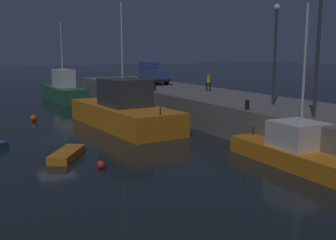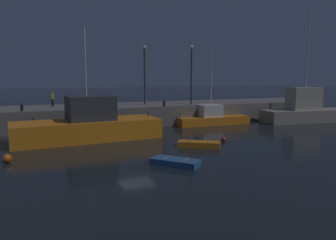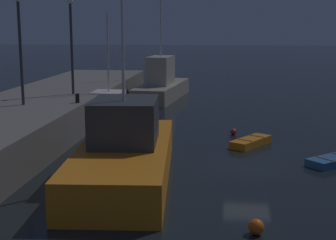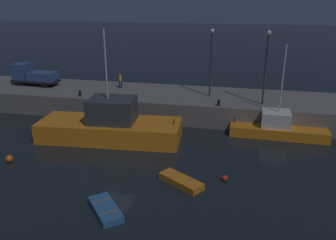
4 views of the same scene
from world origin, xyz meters
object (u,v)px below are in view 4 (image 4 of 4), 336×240
Objects in this scene: fishing_boat_blue at (110,126)px; dockworker at (120,80)px; fishing_boat_white at (277,127)px; mooring_buoy_near at (225,178)px; utility_truck at (33,75)px; lamp_post_east at (266,62)px; mooring_buoy_mid at (9,159)px; rowboat_white_mid at (105,209)px; dinghy_orange_near at (181,181)px; lamp_post_west at (211,57)px; bollard_central at (80,93)px; bollard_west at (219,103)px.

dockworker is at bearing 104.25° from fishing_boat_blue.
fishing_boat_blue reaches higher than fishing_boat_white.
mooring_buoy_near is 0.08× the size of utility_truck.
lamp_post_east is (13.63, 6.75, 5.22)m from fishing_boat_blue.
mooring_buoy_near is (-4.31, -9.79, -0.58)m from fishing_boat_white.
mooring_buoy_mid is (-16.94, -0.61, 0.07)m from mooring_buoy_near.
rowboat_white_mid is 26.51m from utility_truck.
rowboat_white_mid is (-3.91, -4.27, -0.03)m from dinghy_orange_near.
utility_truck is at bearing 170.52° from fishing_boat_white.
lamp_post_east is at bearing 66.13° from dinghy_orange_near.
mooring_buoy_mid is 0.08× the size of lamp_post_west.
rowboat_white_mid reaches higher than mooring_buoy_near.
dockworker is at bearing 121.98° from dinghy_orange_near.
dinghy_orange_near is at bearing -40.25° from fishing_boat_blue.
lamp_post_west is 1.23× the size of utility_truck.
fishing_boat_white reaches higher than dinghy_orange_near.
lamp_post_west is at bearing -1.44° from utility_truck.
fishing_boat_white reaches higher than mooring_buoy_near.
rowboat_white_mid is at bearing -126.57° from fishing_boat_white.
fishing_boat_blue is 10.36m from dockworker.
bollard_central is (-3.07, -4.36, -0.69)m from dockworker.
lamp_post_east is (5.47, -1.75, 0.04)m from lamp_post_west.
fishing_boat_blue is at bearing -44.63° from bollard_central.
utility_truck reaches higher than mooring_buoy_near.
lamp_post_west is (4.33, 19.33, 6.29)m from rowboat_white_mid.
bollard_west is at bearing 28.77° from fishing_boat_blue.
fishing_boat_blue is at bearing 139.75° from dinghy_orange_near.
lamp_post_east is (9.80, 17.57, 6.33)m from rowboat_white_mid.
dockworker is 2.75× the size of bollard_central.
lamp_post_west is at bearing -7.29° from dockworker.
bollard_central is (-16.31, 11.01, 2.38)m from mooring_buoy_near.
bollard_west is at bearing -9.68° from utility_truck.
fishing_boat_white is (15.05, 4.29, -0.52)m from fishing_boat_blue.
fishing_boat_white is 14.23× the size of bollard_west.
fishing_boat_blue is 20.46× the size of bollard_central.
bollard_central is at bearing -125.21° from dockworker.
dinghy_orange_near is 15.85m from lamp_post_east.
mooring_buoy_mid is at bearing -147.05° from lamp_post_east.
bollard_west is at bearing 97.21° from mooring_buoy_near.
bollard_central is at bearing -176.31° from lamp_post_east.
fishing_boat_blue is at bearing 152.87° from mooring_buoy_near.
bollard_west is (11.89, -4.71, -0.69)m from dockworker.
dinghy_orange_near is at bearing -91.58° from lamp_post_west.
rowboat_white_mid is at bearing -60.05° from bollard_central.
fishing_boat_blue is at bearing -75.75° from dockworker.
dockworker is (-10.66, 1.36, -3.21)m from lamp_post_west.
bollard_west is at bearing 35.85° from mooring_buoy_mid.
mooring_buoy_mid is 0.08× the size of lamp_post_east.
bollard_central is (-5.58, 5.51, 1.28)m from fishing_boat_blue.
lamp_post_east reaches higher than mooring_buoy_near.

